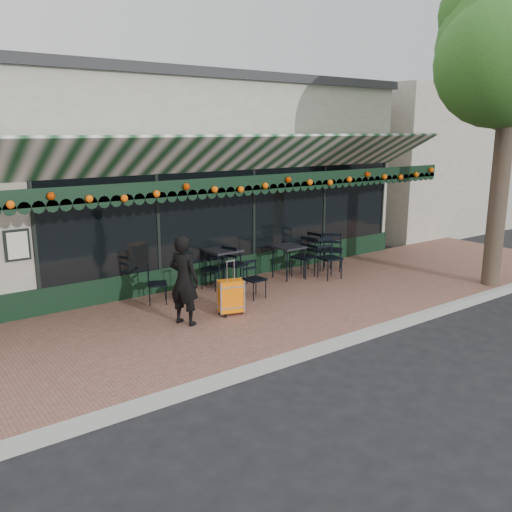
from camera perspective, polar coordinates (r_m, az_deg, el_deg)
ground at (r=8.98m, az=7.64°, el=-9.57°), size 80.00×80.00×0.00m
sidewalk at (r=10.38m, az=-0.06°, el=-5.84°), size 18.00×4.00×0.15m
curb at (r=8.90m, az=8.02°, el=-9.27°), size 18.00×0.16×0.15m
restaurant_building at (r=14.97m, az=-13.59°, el=8.24°), size 12.00×9.60×4.50m
neighbor_building_right at (r=23.43m, az=17.33°, el=9.96°), size 12.00×8.00×4.80m
woman at (r=9.37m, az=-7.59°, el=-2.54°), size 0.58×0.68×1.57m
suitcase at (r=9.89m, az=-2.67°, el=-4.30°), size 0.49×0.36×1.01m
cafe_table_a at (r=12.28m, az=3.46°, el=0.72°), size 0.60×0.60×0.74m
cafe_table_b at (r=11.59m, az=-3.54°, el=0.32°), size 0.66×0.66×0.82m
chair_a_left at (r=12.44m, az=5.02°, el=-0.13°), size 0.56×0.56×0.92m
chair_a_right at (r=13.19m, az=6.71°, el=0.63°), size 0.52×0.52×0.94m
chair_a_front at (r=12.36m, az=7.79°, el=-0.27°), size 0.52×0.52×0.92m
chair_a_extra at (r=13.13m, az=8.06°, el=0.58°), size 0.68×0.68×0.96m
chair_b_left at (r=11.51m, az=-4.57°, el=-1.43°), size 0.55×0.55×0.83m
chair_b_right at (r=11.76m, az=-2.23°, el=-0.91°), size 0.56×0.56×0.90m
chair_b_front at (r=10.83m, az=-0.13°, el=-2.50°), size 0.40×0.40×0.76m
chair_solo at (r=10.68m, az=-10.35°, el=-2.94°), size 0.51×0.51×0.76m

